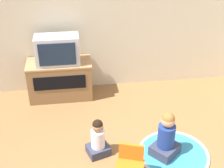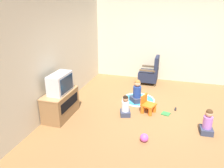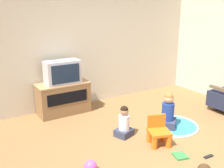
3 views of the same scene
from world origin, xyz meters
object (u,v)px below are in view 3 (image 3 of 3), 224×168
object	(u,v)px
book	(180,156)
yellow_kid_chair	(159,133)
child_watching_center	(168,112)
remote_control	(208,156)
tv_cabinet	(63,97)
child_watching_right	(124,123)
television	(63,72)
toy_ball	(91,166)

from	to	relation	value
book	yellow_kid_chair	bearing A→B (deg)	18.21
child_watching_center	remote_control	size ratio (longest dim) A/B	4.10
tv_cabinet	child_watching_right	size ratio (longest dim) A/B	1.93
child_watching_center	remote_control	bearing A→B (deg)	-139.81
child_watching_center	remote_control	xyz separation A→B (m)	(-0.17, -1.01, -0.26)
child_watching_right	tv_cabinet	bearing A→B (deg)	89.57
television	book	world-z (taller)	television
yellow_kid_chair	book	size ratio (longest dim) A/B	1.86
television	yellow_kid_chair	distance (m)	2.10
yellow_kid_chair	child_watching_right	xyz separation A→B (m)	(-0.30, 0.48, 0.05)
yellow_kid_chair	book	bearing A→B (deg)	-67.78
tv_cabinet	television	distance (m)	0.51
toy_ball	remote_control	world-z (taller)	toy_ball
tv_cabinet	book	bearing A→B (deg)	-71.57
television	child_watching_center	size ratio (longest dim) A/B	1.04
tv_cabinet	yellow_kid_chair	xyz separation A→B (m)	(0.75, -1.89, -0.14)
book	remote_control	world-z (taller)	book
tv_cabinet	child_watching_center	xyz separation A→B (m)	(1.27, -1.54, -0.04)
tv_cabinet	child_watching_center	bearing A→B (deg)	-50.58
child_watching_right	toy_ball	xyz separation A→B (m)	(-0.90, -0.58, -0.14)
child_watching_right	toy_ball	distance (m)	1.08
yellow_kid_chair	remote_control	xyz separation A→B (m)	(0.34, -0.65, -0.16)
television	child_watching_right	distance (m)	1.57
television	book	bearing A→B (deg)	-71.27
yellow_kid_chair	remote_control	distance (m)	0.75
child_watching_center	toy_ball	distance (m)	1.78
child_watching_right	remote_control	distance (m)	1.31
tv_cabinet	yellow_kid_chair	size ratio (longest dim) A/B	2.31
television	book	size ratio (longest dim) A/B	2.82
yellow_kid_chair	child_watching_right	size ratio (longest dim) A/B	0.84
toy_ball	book	distance (m)	1.26
child_watching_center	child_watching_right	distance (m)	0.82
tv_cabinet	book	world-z (taller)	tv_cabinet
tv_cabinet	remote_control	world-z (taller)	tv_cabinet
child_watching_center	tv_cabinet	bearing A→B (deg)	89.35
yellow_kid_chair	remote_control	world-z (taller)	yellow_kid_chair
toy_ball	television	bearing A→B (deg)	77.28
yellow_kid_chair	book	world-z (taller)	yellow_kid_chair
television	tv_cabinet	bearing A→B (deg)	90.00
child_watching_right	remote_control	xyz separation A→B (m)	(0.64, -1.13, -0.21)
book	television	bearing A→B (deg)	34.18
remote_control	child_watching_center	bearing A→B (deg)	-96.60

